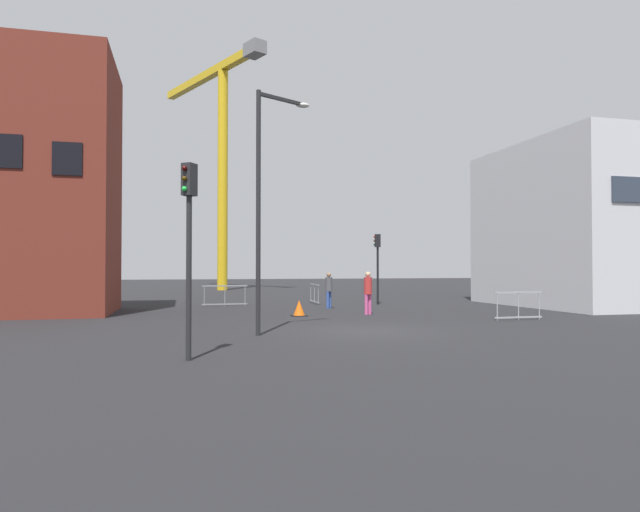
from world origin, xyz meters
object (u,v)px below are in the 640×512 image
(construction_crane, at_px, (221,136))
(traffic_light_near, at_px, (189,229))
(pedestrian_waiting, at_px, (329,288))
(traffic_light_crosswalk, at_px, (378,257))
(pedestrian_walking, at_px, (368,289))
(streetlamp_tall, at_px, (265,190))
(traffic_cone_striped, at_px, (299,309))

(construction_crane, bearing_deg, traffic_light_near, -94.81)
(construction_crane, height_order, pedestrian_waiting, construction_crane)
(traffic_light_crosswalk, distance_m, pedestrian_walking, 6.72)
(traffic_light_near, bearing_deg, streetlamp_tall, 61.46)
(traffic_light_crosswalk, relative_size, traffic_cone_striped, 5.80)
(traffic_light_near, xyz_separation_m, pedestrian_waiting, (6.84, 14.01, -1.81))
(traffic_cone_striped, bearing_deg, pedestrian_waiting, 59.09)
(traffic_light_crosswalk, relative_size, pedestrian_waiting, 2.17)
(pedestrian_walking, distance_m, pedestrian_waiting, 3.86)
(construction_crane, distance_m, traffic_light_crosswalk, 25.47)
(construction_crane, xyz_separation_m, streetlamp_tall, (-0.94, -33.85, -9.47))
(traffic_light_crosswalk, bearing_deg, traffic_cone_striped, -132.92)
(pedestrian_walking, bearing_deg, construction_crane, 98.91)
(construction_crane, distance_m, traffic_cone_striped, 30.92)
(construction_crane, bearing_deg, streetlamp_tall, -91.59)
(construction_crane, distance_m, pedestrian_waiting, 27.42)
(traffic_cone_striped, bearing_deg, traffic_light_near, -114.10)
(traffic_light_crosswalk, distance_m, traffic_cone_striped, 8.53)
(traffic_light_crosswalk, relative_size, pedestrian_walking, 2.09)
(traffic_light_near, distance_m, traffic_cone_striped, 11.46)
(construction_crane, xyz_separation_m, pedestrian_walking, (4.36, -27.79, -12.70))
(traffic_cone_striped, bearing_deg, traffic_light_crosswalk, 47.08)
(pedestrian_waiting, bearing_deg, traffic_cone_striped, -120.91)
(construction_crane, bearing_deg, traffic_cone_striped, -87.19)
(streetlamp_tall, distance_m, pedestrian_waiting, 11.35)
(pedestrian_waiting, relative_size, traffic_cone_striped, 2.67)
(streetlamp_tall, relative_size, pedestrian_walking, 3.98)
(construction_crane, height_order, traffic_cone_striped, construction_crane)
(streetlamp_tall, height_order, pedestrian_walking, streetlamp_tall)
(traffic_light_crosswalk, bearing_deg, pedestrian_walking, -113.43)
(construction_crane, relative_size, traffic_light_crosswalk, 5.38)
(streetlamp_tall, bearing_deg, traffic_cone_striped, 69.13)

